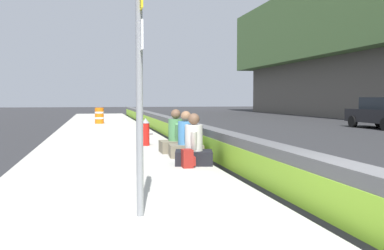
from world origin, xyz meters
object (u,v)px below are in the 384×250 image
(parked_car_fourth, at_px, (383,113))
(seated_person_rear, at_px, (176,139))
(backpack, at_px, (188,159))
(seated_person_foreground, at_px, (194,148))
(fire_hydrant, at_px, (146,132))
(seated_person_middle, at_px, (186,143))
(construction_barrel, at_px, (99,116))
(route_sign_post, at_px, (140,53))

(parked_car_fourth, bearing_deg, seated_person_rear, 124.77)
(backpack, relative_size, parked_car_fourth, 0.09)
(seated_person_foreground, relative_size, backpack, 2.94)
(fire_hydrant, relative_size, backpack, 2.20)
(seated_person_foreground, distance_m, seated_person_middle, 1.33)
(seated_person_middle, height_order, parked_car_fourth, parked_car_fourth)
(fire_hydrant, distance_m, seated_person_middle, 3.04)
(seated_person_foreground, distance_m, seated_person_rear, 2.33)
(parked_car_fourth, bearing_deg, seated_person_middle, 127.82)
(seated_person_middle, bearing_deg, construction_barrel, 7.41)
(route_sign_post, height_order, construction_barrel, route_sign_post)
(fire_hydrant, distance_m, seated_person_foreground, 4.33)
(route_sign_post, height_order, fire_hydrant, route_sign_post)
(fire_hydrant, distance_m, parked_car_fourth, 15.36)
(seated_person_rear, xyz_separation_m, parked_car_fourth, (9.03, -13.00, 0.34))
(seated_person_foreground, height_order, backpack, seated_person_foreground)
(fire_hydrant, bearing_deg, parked_car_fourth, -62.57)
(route_sign_post, bearing_deg, backpack, -20.37)
(seated_person_middle, relative_size, seated_person_rear, 0.98)
(seated_person_middle, height_order, seated_person_rear, seated_person_rear)
(construction_barrel, bearing_deg, seated_person_middle, -172.59)
(seated_person_foreground, xyz_separation_m, parked_car_fourth, (11.36, -13.00, 0.36))
(seated_person_middle, bearing_deg, seated_person_foreground, 176.31)
(route_sign_post, distance_m, parked_car_fourth, 21.41)
(route_sign_post, height_order, seated_person_middle, route_sign_post)
(fire_hydrant, xyz_separation_m, seated_person_foreground, (-4.28, -0.63, -0.08))
(fire_hydrant, xyz_separation_m, seated_person_middle, (-2.95, -0.72, -0.08))
(backpack, relative_size, construction_barrel, 0.42)
(construction_barrel, height_order, parked_car_fourth, parked_car_fourth)
(seated_person_middle, bearing_deg, seated_person_rear, 4.93)
(seated_person_middle, distance_m, backpack, 1.78)
(construction_barrel, bearing_deg, seated_person_rear, -172.42)
(seated_person_foreground, height_order, parked_car_fourth, parked_car_fourth)
(fire_hydrant, relative_size, construction_barrel, 0.93)
(route_sign_post, relative_size, seated_person_rear, 2.97)
(fire_hydrant, relative_size, seated_person_rear, 0.73)
(backpack, bearing_deg, seated_person_foreground, -28.85)
(seated_person_middle, bearing_deg, parked_car_fourth, -52.18)
(route_sign_post, distance_m, fire_hydrant, 8.70)
(fire_hydrant, height_order, backpack, fire_hydrant)
(seated_person_middle, xyz_separation_m, backpack, (-1.74, 0.32, -0.18))
(seated_person_middle, distance_m, seated_person_rear, 1.01)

